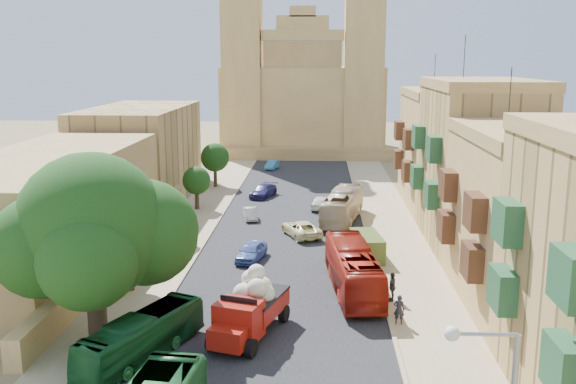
# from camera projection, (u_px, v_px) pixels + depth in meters

# --- Properties ---
(ground) EXTENTS (260.00, 260.00, 0.00)m
(ground) POSITION_uv_depth(u_px,v_px,m) (262.00, 380.00, 31.40)
(ground) COLOR olive
(road_surface) EXTENTS (14.00, 140.00, 0.01)m
(road_surface) POSITION_uv_depth(u_px,v_px,m) (290.00, 225.00, 60.73)
(road_surface) COLOR black
(road_surface) RESTS_ON ground
(sidewalk_east) EXTENTS (5.00, 140.00, 0.01)m
(sidewalk_east) POSITION_uv_depth(u_px,v_px,m) (391.00, 226.00, 60.27)
(sidewalk_east) COLOR tan
(sidewalk_east) RESTS_ON ground
(sidewalk_west) EXTENTS (5.00, 140.00, 0.01)m
(sidewalk_west) POSITION_uv_depth(u_px,v_px,m) (191.00, 223.00, 61.18)
(sidewalk_west) COLOR tan
(sidewalk_west) RESTS_ON ground
(kerb_east) EXTENTS (0.25, 140.00, 0.12)m
(kerb_east) POSITION_uv_depth(u_px,v_px,m) (364.00, 225.00, 60.38)
(kerb_east) COLOR tan
(kerb_east) RESTS_ON ground
(kerb_west) EXTENTS (0.25, 140.00, 0.12)m
(kerb_west) POSITION_uv_depth(u_px,v_px,m) (217.00, 223.00, 61.05)
(kerb_west) COLOR tan
(kerb_west) RESTS_ON ground
(townhouse_b) EXTENTS (9.00, 14.00, 14.90)m
(townhouse_b) POSITION_uv_depth(u_px,v_px,m) (530.00, 218.00, 40.23)
(townhouse_b) COLOR #AD8A4E
(townhouse_b) RESTS_ON ground
(townhouse_c) EXTENTS (9.00, 14.00, 17.40)m
(townhouse_c) POSITION_uv_depth(u_px,v_px,m) (477.00, 162.00, 53.66)
(townhouse_c) COLOR tan
(townhouse_c) RESTS_ON ground
(townhouse_d) EXTENTS (9.00, 14.00, 15.90)m
(townhouse_d) POSITION_uv_depth(u_px,v_px,m) (445.00, 148.00, 67.50)
(townhouse_d) COLOR #AD8A4E
(townhouse_d) RESTS_ON ground
(west_wall) EXTENTS (1.00, 40.00, 1.80)m
(west_wall) POSITION_uv_depth(u_px,v_px,m) (129.00, 244.00, 51.36)
(west_wall) COLOR #AD8A4E
(west_wall) RESTS_ON ground
(west_building_low) EXTENTS (10.00, 28.00, 8.40)m
(west_building_low) POSITION_uv_depth(u_px,v_px,m) (48.00, 208.00, 48.99)
(west_building_low) COLOR olive
(west_building_low) RESTS_ON ground
(west_building_mid) EXTENTS (10.00, 22.00, 10.00)m
(west_building_mid) POSITION_uv_depth(u_px,v_px,m) (141.00, 150.00, 74.25)
(west_building_mid) COLOR tan
(west_building_mid) RESTS_ON ground
(church) EXTENTS (28.00, 22.50, 36.30)m
(church) POSITION_uv_depth(u_px,v_px,m) (303.00, 95.00, 106.30)
(church) COLOR #AD8A4E
(church) RESTS_ON ground
(ficus_tree) EXTENTS (10.65, 9.79, 10.65)m
(ficus_tree) POSITION_uv_depth(u_px,v_px,m) (94.00, 232.00, 34.47)
(ficus_tree) COLOR #35251A
(ficus_tree) RESTS_ON ground
(street_tree_a) EXTENTS (2.83, 2.83, 4.36)m
(street_tree_a) POSITION_uv_depth(u_px,v_px,m) (129.00, 249.00, 43.01)
(street_tree_a) COLOR #35251A
(street_tree_a) RESTS_ON ground
(street_tree_b) EXTENTS (2.92, 2.92, 4.49)m
(street_tree_b) POSITION_uv_depth(u_px,v_px,m) (170.00, 207.00, 54.72)
(street_tree_b) COLOR #35251A
(street_tree_b) RESTS_ON ground
(street_tree_c) EXTENTS (2.92, 2.92, 4.50)m
(street_tree_c) POSITION_uv_depth(u_px,v_px,m) (196.00, 181.00, 66.45)
(street_tree_c) COLOR #35251A
(street_tree_c) RESTS_ON ground
(street_tree_d) EXTENTS (3.49, 3.49, 5.36)m
(street_tree_d) POSITION_uv_depth(u_px,v_px,m) (215.00, 158.00, 78.06)
(street_tree_d) COLOR #35251A
(street_tree_d) RESTS_ON ground
(red_truck) EXTENTS (4.34, 7.08, 3.91)m
(red_truck) POSITION_uv_depth(u_px,v_px,m) (250.00, 307.00, 36.14)
(red_truck) COLOR maroon
(red_truck) RESTS_ON ground
(olive_pickup) EXTENTS (2.63, 4.85, 1.91)m
(olive_pickup) POSITION_uv_depth(u_px,v_px,m) (367.00, 246.00, 50.45)
(olive_pickup) COLOR #475A21
(olive_pickup) RESTS_ON ground
(bus_green_north) EXTENTS (5.33, 8.64, 2.39)m
(bus_green_north) POSITION_uv_depth(u_px,v_px,m) (142.00, 337.00, 33.50)
(bus_green_north) COLOR #135122
(bus_green_north) RESTS_ON ground
(bus_red_east) EXTENTS (3.68, 11.27, 3.08)m
(bus_red_east) POSITION_uv_depth(u_px,v_px,m) (353.00, 269.00, 43.13)
(bus_red_east) COLOR maroon
(bus_red_east) RESTS_ON ground
(bus_cream_east) EXTENTS (4.64, 10.97, 2.98)m
(bus_cream_east) POSITION_uv_depth(u_px,v_px,m) (342.00, 206.00, 61.78)
(bus_cream_east) COLOR tan
(bus_cream_east) RESTS_ON ground
(car_blue_a) EXTENTS (2.51, 4.43, 1.42)m
(car_blue_a) POSITION_uv_depth(u_px,v_px,m) (251.00, 251.00, 49.91)
(car_blue_a) COLOR #4760AD
(car_blue_a) RESTS_ON ground
(car_white_a) EXTENTS (1.88, 3.60, 1.13)m
(car_white_a) POSITION_uv_depth(u_px,v_px,m) (250.00, 214.00, 62.61)
(car_white_a) COLOR beige
(car_white_a) RESTS_ON ground
(car_cream) EXTENTS (4.16, 5.59, 1.41)m
(car_cream) POSITION_uv_depth(u_px,v_px,m) (301.00, 229.00, 56.61)
(car_cream) COLOR beige
(car_cream) RESTS_ON ground
(car_dkblue) EXTENTS (3.34, 5.12, 1.38)m
(car_dkblue) POSITION_uv_depth(u_px,v_px,m) (263.00, 191.00, 72.71)
(car_dkblue) COLOR #1D1B52
(car_dkblue) RESTS_ON ground
(car_white_b) EXTENTS (2.50, 4.36, 1.40)m
(car_white_b) POSITION_uv_depth(u_px,v_px,m) (321.00, 202.00, 66.89)
(car_white_b) COLOR white
(car_white_b) RESTS_ON ground
(car_blue_b) EXTENTS (2.03, 3.92, 1.23)m
(car_blue_b) POSITION_uv_depth(u_px,v_px,m) (272.00, 165.00, 90.94)
(car_blue_b) COLOR teal
(car_blue_b) RESTS_ON ground
(pedestrian_a) EXTENTS (0.75, 0.60, 1.81)m
(pedestrian_a) POSITION_uv_depth(u_px,v_px,m) (399.00, 309.00, 37.88)
(pedestrian_a) COLOR #25222A
(pedestrian_a) RESTS_ON ground
(pedestrian_c) EXTENTS (0.61, 1.19, 1.95)m
(pedestrian_c) POSITION_uv_depth(u_px,v_px,m) (392.00, 287.00, 41.47)
(pedestrian_c) COLOR #2E2E2F
(pedestrian_c) RESTS_ON ground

